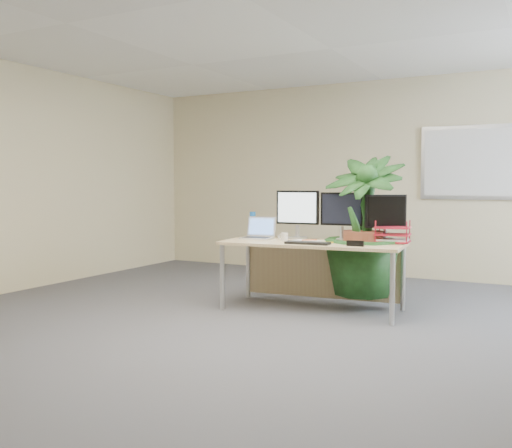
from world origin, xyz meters
The scene contains 17 objects.
floor centered at (0.00, 0.00, 0.00)m, with size 8.00×8.00×0.00m, color #4B4A4F.
back_wall centered at (0.00, 4.00, 1.35)m, with size 7.00×0.04×2.70m, color beige.
whiteboard centered at (1.20, 3.97, 1.55)m, with size 1.30×0.04×0.95m.
desk centered at (-0.01, 1.63, 0.55)m, with size 1.86×0.92×0.69m.
floor_plant centered at (0.44, 1.80, 0.75)m, with size 0.84×0.84×1.50m, color #163613.
monitor_left centered at (-0.26, 1.74, 0.99)m, with size 0.46×0.21×0.51m.
monitor_right centered at (0.19, 1.84, 0.98)m, with size 0.45×0.20×0.49m.
monitor_dark centered at (0.65, 1.85, 0.97)m, with size 0.36×0.29×0.48m.
laptop centered at (-0.64, 1.59, 0.75)m, with size 0.34×0.31×0.23m.
keyboard centered at (0.04, 1.30, 0.71)m, with size 0.43×0.14×0.02m, color black.
coffee_mug centered at (-0.29, 1.47, 0.73)m, with size 0.11×0.07×0.08m.
spiral_notebook centered at (-0.04, 1.49, 0.70)m, with size 0.30×0.23×0.01m, color white.
orange_pen centered at (-0.04, 1.53, 0.71)m, with size 0.01×0.01×0.15m, color #E85219.
yellow_highlighter centered at (0.17, 1.47, 0.70)m, with size 0.02×0.02×0.12m, color gold.
water_bottle centered at (-0.79, 1.72, 0.82)m, with size 0.07×0.07×0.28m.
letter_tray centered at (0.74, 1.79, 0.76)m, with size 0.35×0.28×0.15m.
stapler centered at (0.50, 1.34, 0.72)m, with size 0.16×0.04×0.05m, color black.
Camera 1 is at (2.16, -3.78, 1.27)m, focal length 40.00 mm.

